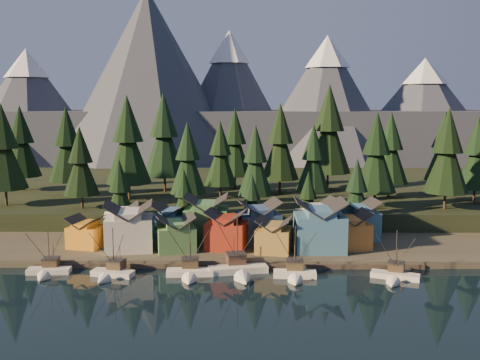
{
  "coord_description": "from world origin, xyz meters",
  "views": [
    {
      "loc": [
        3.18,
        -91.15,
        33.49
      ],
      "look_at": [
        2.1,
        30.0,
        16.24
      ],
      "focal_mm": 40.0,
      "sensor_mm": 36.0,
      "label": 1
    }
  ],
  "objects_px": {
    "boat_4": "(295,267)",
    "house_front_1": "(129,225)",
    "boat_0": "(47,265)",
    "boat_3": "(239,263)",
    "house_back_1": "(171,220)",
    "house_front_0": "(86,231)",
    "boat_6": "(395,270)",
    "boat_1": "(110,267)",
    "house_back_0": "(122,221)",
    "boat_2": "(190,266)"
  },
  "relations": [
    {
      "from": "house_front_1",
      "to": "boat_3",
      "type": "bearing_deg",
      "value": -36.22
    },
    {
      "from": "boat_0",
      "to": "house_back_0",
      "type": "relative_size",
      "value": 1.09
    },
    {
      "from": "house_front_1",
      "to": "house_back_1",
      "type": "distance_m",
      "value": 12.98
    },
    {
      "from": "boat_3",
      "to": "house_back_1",
      "type": "bearing_deg",
      "value": 114.32
    },
    {
      "from": "boat_3",
      "to": "house_back_0",
      "type": "xyz_separation_m",
      "value": [
        -28.09,
        21.53,
        3.81
      ]
    },
    {
      "from": "boat_1",
      "to": "boat_2",
      "type": "bearing_deg",
      "value": 15.86
    },
    {
      "from": "boat_2",
      "to": "boat_6",
      "type": "xyz_separation_m",
      "value": [
        39.54,
        -1.59,
        -0.26
      ]
    },
    {
      "from": "boat_2",
      "to": "house_front_0",
      "type": "relative_size",
      "value": 1.35
    },
    {
      "from": "house_front_1",
      "to": "house_back_1",
      "type": "relative_size",
      "value": 1.35
    },
    {
      "from": "house_back_1",
      "to": "boat_3",
      "type": "bearing_deg",
      "value": -46.08
    },
    {
      "from": "boat_2",
      "to": "boat_6",
      "type": "height_order",
      "value": "boat_2"
    },
    {
      "from": "boat_0",
      "to": "boat_2",
      "type": "xyz_separation_m",
      "value": [
        28.32,
        -1.0,
        0.2
      ]
    },
    {
      "from": "boat_4",
      "to": "house_front_1",
      "type": "height_order",
      "value": "house_front_1"
    },
    {
      "from": "boat_4",
      "to": "house_front_0",
      "type": "height_order",
      "value": "boat_4"
    },
    {
      "from": "boat_4",
      "to": "house_front_1",
      "type": "xyz_separation_m",
      "value": [
        -35.26,
        15.17,
        4.73
      ]
    },
    {
      "from": "boat_4",
      "to": "house_front_0",
      "type": "bearing_deg",
      "value": 163.09
    },
    {
      "from": "house_front_0",
      "to": "house_back_1",
      "type": "height_order",
      "value": "house_back_1"
    },
    {
      "from": "house_back_0",
      "to": "boat_1",
      "type": "bearing_deg",
      "value": -94.61
    },
    {
      "from": "boat_4",
      "to": "house_back_0",
      "type": "relative_size",
      "value": 1.19
    },
    {
      "from": "boat_6",
      "to": "house_back_1",
      "type": "bearing_deg",
      "value": 171.48
    },
    {
      "from": "boat_0",
      "to": "house_front_0",
      "type": "distance_m",
      "value": 15.8
    },
    {
      "from": "boat_3",
      "to": "house_back_1",
      "type": "relative_size",
      "value": 1.57
    },
    {
      "from": "house_back_0",
      "to": "house_back_1",
      "type": "relative_size",
      "value": 1.12
    },
    {
      "from": "boat_1",
      "to": "boat_6",
      "type": "bearing_deg",
      "value": 12.76
    },
    {
      "from": "boat_0",
      "to": "boat_6",
      "type": "bearing_deg",
      "value": -5.34
    },
    {
      "from": "boat_6",
      "to": "house_back_1",
      "type": "height_order",
      "value": "house_back_1"
    },
    {
      "from": "boat_1",
      "to": "boat_4",
      "type": "height_order",
      "value": "boat_4"
    },
    {
      "from": "boat_6",
      "to": "boat_0",
      "type": "bearing_deg",
      "value": -161.27
    },
    {
      "from": "boat_1",
      "to": "house_back_0",
      "type": "bearing_deg",
      "value": 111.13
    },
    {
      "from": "house_front_0",
      "to": "house_front_1",
      "type": "height_order",
      "value": "house_front_1"
    },
    {
      "from": "boat_3",
      "to": "house_back_1",
      "type": "xyz_separation_m",
      "value": [
        -16.7,
        23.32,
        3.56
      ]
    },
    {
      "from": "boat_2",
      "to": "house_front_1",
      "type": "xyz_separation_m",
      "value": [
        -14.77,
        14.33,
        4.83
      ]
    },
    {
      "from": "boat_0",
      "to": "boat_4",
      "type": "relative_size",
      "value": 0.92
    },
    {
      "from": "house_back_0",
      "to": "boat_3",
      "type": "bearing_deg",
      "value": -49.36
    },
    {
      "from": "house_front_0",
      "to": "boat_2",
      "type": "bearing_deg",
      "value": -19.46
    },
    {
      "from": "boat_1",
      "to": "house_back_0",
      "type": "xyz_separation_m",
      "value": [
        -2.99,
        23.45,
        4.02
      ]
    },
    {
      "from": "boat_4",
      "to": "boat_3",
      "type": "bearing_deg",
      "value": 172.0
    },
    {
      "from": "house_back_1",
      "to": "house_front_0",
      "type": "bearing_deg",
      "value": -146.07
    },
    {
      "from": "boat_0",
      "to": "house_back_1",
      "type": "distance_m",
      "value": 32.08
    },
    {
      "from": "house_front_0",
      "to": "house_front_1",
      "type": "relative_size",
      "value": 0.73
    },
    {
      "from": "boat_0",
      "to": "boat_3",
      "type": "relative_size",
      "value": 0.78
    },
    {
      "from": "boat_1",
      "to": "boat_2",
      "type": "xyz_separation_m",
      "value": [
        15.43,
        0.54,
        0.09
      ]
    },
    {
      "from": "boat_4",
      "to": "house_back_1",
      "type": "relative_size",
      "value": 1.33
    },
    {
      "from": "boat_0",
      "to": "house_front_1",
      "type": "xyz_separation_m",
      "value": [
        13.55,
        13.33,
        5.03
      ]
    },
    {
      "from": "boat_3",
      "to": "boat_6",
      "type": "relative_size",
      "value": 1.27
    },
    {
      "from": "boat_4",
      "to": "house_back_0",
      "type": "bearing_deg",
      "value": 152.15
    },
    {
      "from": "boat_6",
      "to": "house_front_1",
      "type": "distance_m",
      "value": 56.83
    },
    {
      "from": "boat_2",
      "to": "boat_4",
      "type": "distance_m",
      "value": 20.5
    },
    {
      "from": "boat_2",
      "to": "house_front_0",
      "type": "bearing_deg",
      "value": 143.79
    },
    {
      "from": "house_front_0",
      "to": "house_back_1",
      "type": "bearing_deg",
      "value": 39.0
    }
  ]
}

